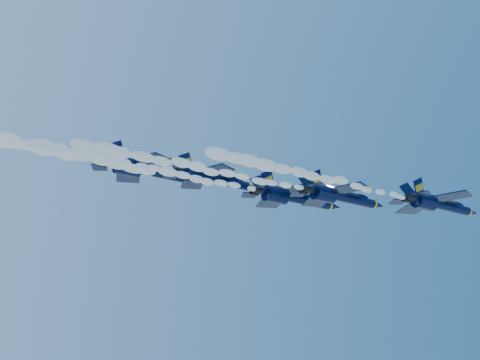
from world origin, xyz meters
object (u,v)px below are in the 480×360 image
jet_lead (439,204)px  jet_fourth (212,179)px  jet_second (340,196)px  jet_third (293,197)px  jet_fifth (149,170)px

jet_lead → jet_fourth: (-25.34, 22.39, 5.80)m
jet_second → jet_third: (-0.98, 9.50, 2.28)m
jet_lead → jet_third: bearing=133.7°
jet_fifth → jet_fourth: bearing=-48.2°
jet_third → jet_fourth: 13.08m
jet_lead → jet_fourth: jet_fourth is taller
jet_fourth → jet_third: bearing=-33.3°
jet_lead → jet_second: size_ratio=1.02×
jet_lead → jet_fourth: bearing=138.5°
jet_lead → jet_fourth: size_ratio=0.97×
jet_lead → jet_third: size_ratio=0.91×
jet_lead → jet_third: jet_third is taller
jet_lead → jet_fifth: size_ratio=0.83×
jet_third → jet_fourth: size_ratio=1.07×
jet_fifth → jet_third: bearing=-40.1°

